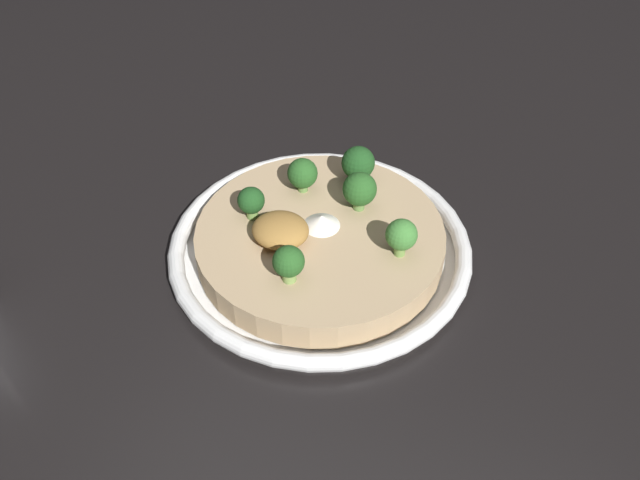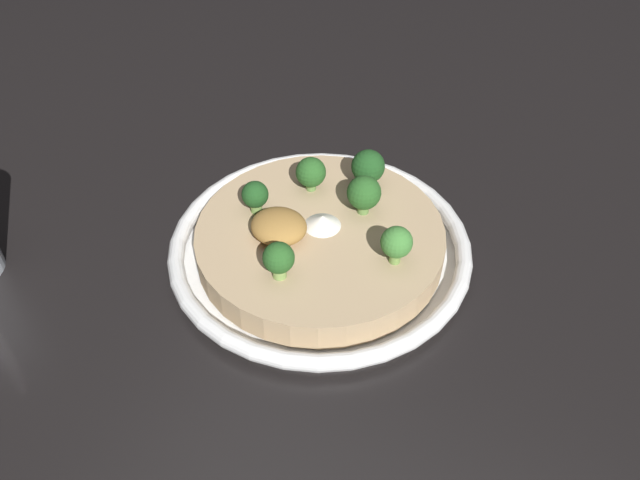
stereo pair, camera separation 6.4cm
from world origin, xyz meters
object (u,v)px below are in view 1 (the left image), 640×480
broccoli_back_left (302,174)px  broccoli_back_right (358,163)px  broccoli_front_right (401,236)px  broccoli_back (360,190)px  broccoli_front (289,263)px  risotto_bowl (320,244)px  broccoli_left (251,201)px

broccoli_back_left → broccoli_back_right: broccoli_back_right is taller
broccoli_front_right → broccoli_back: size_ratio=0.94×
broccoli_front → broccoli_front_right: (0.09, 0.06, 0.00)m
risotto_bowl → broccoli_back_left: 0.08m
broccoli_left → broccoli_back: bearing=22.3°
risotto_bowl → broccoli_back_right: bearing=77.6°
broccoli_front → broccoli_back_left: bearing=101.1°
broccoli_front → broccoli_front_right: bearing=33.4°
broccoli_left → broccoli_front_right: 0.16m
risotto_bowl → broccoli_back_left: broccoli_back_left is taller
risotto_bowl → broccoli_left: size_ratio=8.67×
risotto_bowl → broccoli_back_left: (-0.03, 0.06, 0.04)m
risotto_bowl → broccoli_front: bearing=-96.9°
broccoli_front → broccoli_back_left: size_ratio=1.00×
broccoli_back_right → broccoli_front_right: 0.12m
risotto_bowl → broccoli_front: size_ratio=8.01×
broccoli_back_right → broccoli_back: bearing=-75.2°
broccoli_front → broccoli_back: size_ratio=0.90×
broccoli_front → broccoli_left: size_ratio=1.08×
risotto_bowl → broccoli_back_right: size_ratio=7.18×
broccoli_back_left → broccoli_left: (-0.04, -0.06, -0.00)m
broccoli_back_left → broccoli_front_right: (0.12, -0.07, 0.00)m
broccoli_back_left → broccoli_left: 0.07m
broccoli_left → broccoli_back_right: broccoli_back_right is taller
broccoli_left → broccoli_front: bearing=-49.8°
broccoli_front → broccoli_back_right: (0.03, 0.16, 0.00)m
broccoli_front → broccoli_left: 0.10m
broccoli_back → broccoli_back_left: bearing=168.5°
broccoli_back_right → broccoli_back: size_ratio=1.01×
broccoli_back_right → broccoli_front_right: broccoli_back_right is taller
broccoli_left → broccoli_back: (0.10, 0.04, 0.00)m
broccoli_back → broccoli_left: bearing=-157.7°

